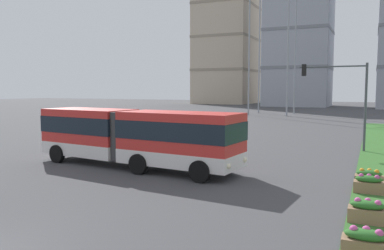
# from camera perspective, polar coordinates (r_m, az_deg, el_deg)

# --- Properties ---
(articulated_bus) EXTENTS (12.03, 3.87, 3.00)m
(articulated_bus) POSITION_cam_1_polar(r_m,az_deg,el_deg) (20.79, -8.37, -1.62)
(articulated_bus) COLOR red
(articulated_bus) RESTS_ON ground
(car_navy_sedan) EXTENTS (4.54, 2.34, 1.58)m
(car_navy_sedan) POSITION_cam_1_polar(r_m,az_deg,el_deg) (30.09, -5.25, -1.20)
(car_navy_sedan) COLOR #19234C
(car_navy_sedan) RESTS_ON ground
(flower_planter_1) EXTENTS (1.10, 0.56, 0.74)m
(flower_planter_1) POSITION_cam_1_polar(r_m,az_deg,el_deg) (10.71, 23.95, -15.37)
(flower_planter_1) COLOR #937051
(flower_planter_1) RESTS_ON grass_median
(flower_planter_2) EXTENTS (1.10, 0.56, 0.74)m
(flower_planter_2) POSITION_cam_1_polar(r_m,az_deg,el_deg) (13.27, 24.14, -11.37)
(flower_planter_2) COLOR #937051
(flower_planter_2) RESTS_ON grass_median
(flower_planter_3) EXTENTS (1.10, 0.56, 0.74)m
(flower_planter_3) POSITION_cam_1_polar(r_m,az_deg,el_deg) (16.93, 24.31, -7.82)
(flower_planter_3) COLOR #937051
(flower_planter_3) RESTS_ON grass_median
(flower_planter_4) EXTENTS (1.10, 0.56, 0.74)m
(flower_planter_4) POSITION_cam_1_polar(r_m,az_deg,el_deg) (18.05, 24.35, -7.02)
(flower_planter_4) COLOR #937051
(flower_planter_4) RESTS_ON grass_median
(traffic_light_far_right) EXTENTS (4.32, 0.28, 5.81)m
(traffic_light_far_right) POSITION_cam_1_polar(r_m,az_deg,el_deg) (27.82, 21.01, 4.74)
(traffic_light_far_right) COLOR #474C51
(traffic_light_far_right) RESTS_ON ground
(apartment_tower_west) EXTENTS (15.44, 17.98, 45.56)m
(apartment_tower_west) POSITION_cam_1_polar(r_m,az_deg,el_deg) (116.69, 5.13, 14.43)
(apartment_tower_west) COLOR #C6B299
(apartment_tower_west) RESTS_ON ground
(transmission_pylon) EXTENTS (9.00, 6.24, 29.56)m
(transmission_pylon) POSITION_cam_1_polar(r_m,az_deg,el_deg) (65.70, 11.76, 15.72)
(transmission_pylon) COLOR gray
(transmission_pylon) RESTS_ON ground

